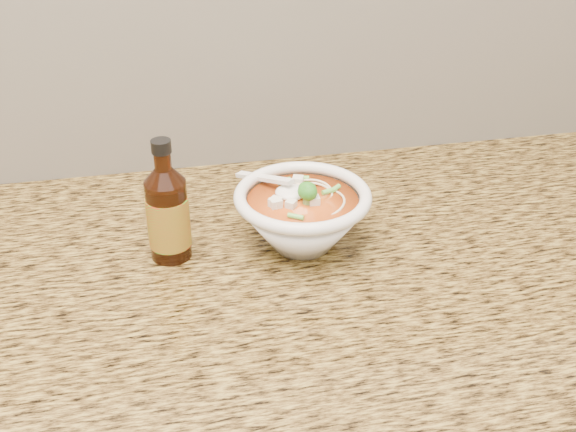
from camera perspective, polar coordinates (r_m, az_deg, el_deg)
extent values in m
cube|color=beige|center=(1.14, -17.26, 14.45)|extent=(4.00, 0.02, 0.50)
cube|color=olive|center=(0.97, -15.91, -6.31)|extent=(4.00, 0.68, 0.04)
cylinder|color=white|center=(1.00, 1.12, -2.04)|extent=(0.08, 0.08, 0.01)
torus|color=white|center=(0.96, 1.17, 1.58)|extent=(0.19, 0.19, 0.02)
torus|color=beige|center=(0.95, 1.00, 0.73)|extent=(0.11, 0.11, 0.00)
torus|color=beige|center=(0.97, 0.52, 1.20)|extent=(0.10, 0.10, 0.00)
torus|color=beige|center=(0.96, 0.54, 0.76)|extent=(0.08, 0.08, 0.00)
torus|color=beige|center=(0.97, 1.94, 0.97)|extent=(0.06, 0.06, 0.00)
torus|color=beige|center=(0.97, 1.57, 1.07)|extent=(0.07, 0.07, 0.00)
torus|color=beige|center=(0.97, 1.15, 0.98)|extent=(0.06, 0.06, 0.00)
torus|color=beige|center=(0.98, 1.46, 1.05)|extent=(0.08, 0.08, 0.00)
torus|color=beige|center=(0.96, 0.51, 0.51)|extent=(0.07, 0.07, 0.00)
torus|color=beige|center=(0.98, 0.46, 0.92)|extent=(0.09, 0.09, 0.00)
cube|color=silver|center=(0.99, -0.88, 2.26)|extent=(0.02, 0.02, 0.01)
cube|color=silver|center=(0.94, 1.37, 0.53)|extent=(0.02, 0.02, 0.02)
cube|color=silver|center=(0.99, -0.31, 2.44)|extent=(0.02, 0.02, 0.01)
cube|color=silver|center=(0.97, 0.13, 1.72)|extent=(0.02, 0.02, 0.02)
cube|color=silver|center=(0.97, 3.21, 1.71)|extent=(0.02, 0.02, 0.01)
cube|color=silver|center=(0.96, -0.11, 1.32)|extent=(0.02, 0.02, 0.01)
ellipsoid|color=#196014|center=(0.95, 1.58, 1.94)|extent=(0.03, 0.03, 0.03)
cylinder|color=#68C74C|center=(0.99, 1.53, 2.36)|extent=(0.02, 0.01, 0.01)
cylinder|color=#68C74C|center=(1.00, 0.21, 2.79)|extent=(0.02, 0.01, 0.01)
cylinder|color=#68C74C|center=(0.97, -1.61, 1.78)|extent=(0.02, 0.02, 0.01)
cylinder|color=#68C74C|center=(0.99, -1.71, 2.36)|extent=(0.02, 0.01, 0.01)
cylinder|color=#68C74C|center=(0.92, 1.03, 0.08)|extent=(0.01, 0.02, 0.01)
ellipsoid|color=white|center=(0.97, 0.21, 1.88)|extent=(0.04, 0.04, 0.02)
cube|color=white|center=(1.00, -1.90, 3.03)|extent=(0.07, 0.09, 0.03)
cylinder|color=#331407|center=(0.96, -9.43, -0.28)|extent=(0.06, 0.06, 0.11)
cylinder|color=#331407|center=(0.92, -9.89, 4.33)|extent=(0.03, 0.03, 0.02)
cylinder|color=black|center=(0.91, -10.00, 5.44)|extent=(0.03, 0.03, 0.02)
cylinder|color=red|center=(0.96, -9.42, -0.40)|extent=(0.07, 0.07, 0.07)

